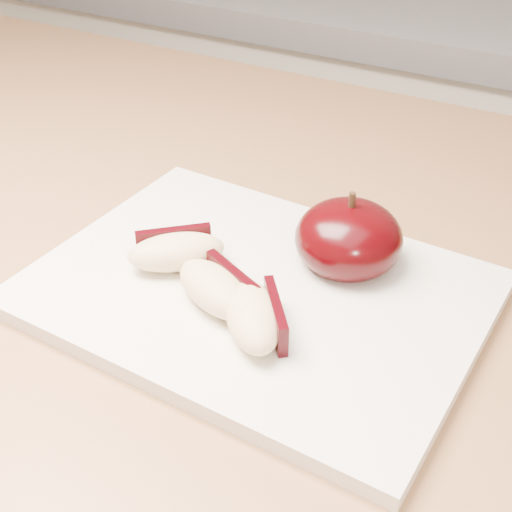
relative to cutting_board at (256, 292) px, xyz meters
The scene contains 6 objects.
back_cabinet 0.90m from the cutting_board, 88.95° to the left, with size 2.40×0.62×0.94m.
cutting_board is the anchor object (origin of this frame).
apple_half 0.08m from the cutting_board, 52.77° to the left, with size 0.10×0.10×0.07m.
apple_wedge_a 0.07m from the cutting_board, behind, with size 0.07×0.07×0.03m.
apple_wedge_b 0.04m from the cutting_board, 113.89° to the right, with size 0.08×0.06×0.03m.
apple_wedge_c 0.05m from the cutting_board, 61.41° to the right, with size 0.07×0.08×0.03m.
Camera 1 is at (0.18, 0.06, 1.22)m, focal length 50.00 mm.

